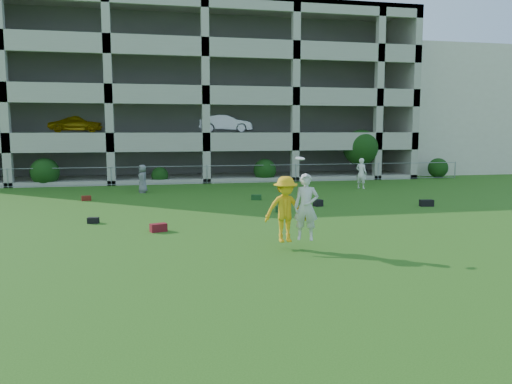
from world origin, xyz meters
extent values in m
plane|color=#235114|center=(0.00, 0.00, 0.00)|extent=(100.00, 100.00, 0.00)
cube|color=beige|center=(23.00, 28.00, 5.00)|extent=(16.00, 14.00, 10.00)
imported|color=slate|center=(-4.01, 15.00, 0.78)|extent=(0.66, 0.86, 1.56)
imported|color=white|center=(8.70, 14.41, 0.91)|extent=(0.77, 0.79, 1.82)
cube|color=#5C0F1B|center=(-3.35, 3.91, 0.14)|extent=(0.62, 0.46, 0.28)
cube|color=black|center=(-5.71, 5.98, 0.11)|extent=(0.44, 0.31, 0.22)
cube|color=#153A16|center=(1.87, 6.98, 0.13)|extent=(0.61, 0.57, 0.26)
cube|color=black|center=(3.91, 8.27, 0.15)|extent=(0.43, 0.43, 0.30)
cube|color=black|center=(8.75, 7.22, 0.15)|extent=(0.63, 0.38, 0.30)
cube|color=#500F0D|center=(-6.72, 12.36, 0.12)|extent=(0.49, 0.36, 0.24)
cube|color=#153A1A|center=(1.57, 10.91, 0.12)|extent=(0.56, 0.41, 0.25)
imported|color=#F5B015|center=(0.25, 0.58, 1.18)|extent=(1.25, 0.72, 1.92)
imported|color=silver|center=(0.80, 0.31, 1.27)|extent=(0.82, 0.69, 1.92)
cylinder|color=white|center=(0.69, 0.60, 2.65)|extent=(0.27, 0.27, 0.10)
cube|color=#9E998C|center=(0.00, 32.75, 6.00)|extent=(30.00, 0.50, 12.00)
cube|color=#9E998C|center=(14.75, 26.00, 6.00)|extent=(0.50, 14.00, 12.00)
cube|color=#9E998C|center=(0.00, 26.00, 11.85)|extent=(30.00, 14.00, 0.30)
cube|color=#9E998C|center=(0.00, 26.00, 0.15)|extent=(30.00, 14.00, 0.30)
cube|color=#9E998C|center=(0.00, 26.00, 3.15)|extent=(30.00, 14.00, 0.30)
cube|color=#9E998C|center=(0.00, 26.00, 6.15)|extent=(30.00, 14.00, 0.30)
cube|color=#9E998C|center=(0.00, 26.00, 9.15)|extent=(30.00, 14.00, 0.30)
cube|color=#9E998C|center=(0.00, 19.15, 2.55)|extent=(30.00, 0.30, 0.90)
cube|color=#9E998C|center=(0.00, 19.15, 5.55)|extent=(30.00, 0.30, 0.90)
cube|color=#9E998C|center=(0.00, 19.15, 8.55)|extent=(30.00, 0.30, 0.90)
cube|color=#9E998C|center=(0.00, 19.15, 11.55)|extent=(30.00, 0.30, 0.90)
cube|color=#9E998C|center=(-12.00, 19.25, 6.00)|extent=(0.50, 0.50, 12.00)
cube|color=#9E998C|center=(-6.00, 19.25, 6.00)|extent=(0.50, 0.50, 12.00)
cube|color=#9E998C|center=(0.00, 19.25, 6.00)|extent=(0.50, 0.50, 12.00)
cube|color=#9E998C|center=(6.00, 19.25, 6.00)|extent=(0.50, 0.50, 12.00)
cube|color=#9E998C|center=(12.00, 19.25, 6.00)|extent=(0.50, 0.50, 12.00)
cube|color=#605E59|center=(0.00, 28.00, 6.00)|extent=(29.00, 9.00, 11.60)
imported|color=yellow|center=(-8.66, 24.00, 3.96)|extent=(4.02, 1.98, 1.32)
imported|color=silver|center=(1.96, 24.00, 3.96)|extent=(4.09, 1.67, 1.32)
cylinder|color=gray|center=(-12.00, 19.00, 0.60)|extent=(0.06, 0.06, 1.20)
cylinder|color=gray|center=(-6.00, 19.00, 0.60)|extent=(0.06, 0.06, 1.20)
cylinder|color=gray|center=(0.00, 19.00, 0.60)|extent=(0.06, 0.06, 1.20)
cylinder|color=gray|center=(6.00, 19.00, 0.60)|extent=(0.06, 0.06, 1.20)
cylinder|color=gray|center=(12.00, 19.00, 0.60)|extent=(0.06, 0.06, 1.20)
cylinder|color=gray|center=(18.00, 19.00, 0.60)|extent=(0.06, 0.06, 1.20)
cylinder|color=gray|center=(0.00, 19.00, 1.15)|extent=(36.00, 0.04, 0.04)
cylinder|color=gray|center=(0.00, 19.00, 0.08)|extent=(36.00, 0.04, 0.04)
sphere|color=#163D11|center=(-10.00, 19.60, 0.88)|extent=(1.76, 1.76, 1.76)
sphere|color=#163D11|center=(-3.00, 19.60, 0.55)|extent=(1.10, 1.10, 1.10)
sphere|color=#163D11|center=(4.00, 19.60, 0.77)|extent=(1.54, 1.54, 1.54)
cylinder|color=#382314|center=(11.00, 19.80, 0.98)|extent=(0.16, 0.16, 1.96)
sphere|color=#163D11|center=(11.00, 19.80, 2.24)|extent=(2.52, 2.52, 2.52)
sphere|color=#163D11|center=(17.00, 19.60, 0.72)|extent=(1.43, 1.43, 1.43)
camera|label=1|loc=(-3.53, -13.24, 3.47)|focal=35.00mm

